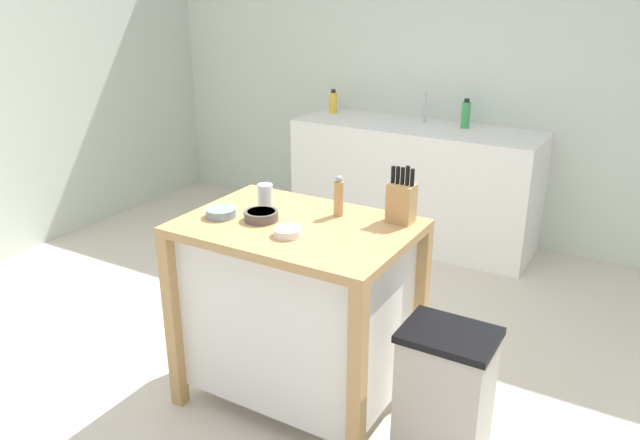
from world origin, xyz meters
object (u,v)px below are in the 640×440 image
at_px(knife_block, 401,201).
at_px(bottle_spray_cleaner, 466,114).
at_px(sink_faucet, 425,108).
at_px(trash_bin, 444,400).
at_px(bowl_ceramic_small, 288,232).
at_px(pepper_grinder, 339,197).
at_px(drinking_cup, 265,197).
at_px(kitchen_island, 298,305).
at_px(bowl_ceramic_wide, 262,215).
at_px(bowl_stoneware_deep, 221,212).
at_px(bottle_dish_soap, 333,102).

height_order(knife_block, bottle_spray_cleaner, knife_block).
bearing_deg(sink_faucet, trash_bin, -65.96).
xyz_separation_m(bowl_ceramic_small, pepper_grinder, (0.06, 0.31, 0.07)).
bearing_deg(bottle_spray_cleaner, drinking_cup, -96.26).
height_order(kitchen_island, bottle_spray_cleaner, bottle_spray_cleaner).
bearing_deg(knife_block, bowl_ceramic_wide, -151.22).
height_order(bowl_ceramic_small, sink_faucet, sink_faucet).
height_order(bowl_stoneware_deep, bowl_ceramic_small, bowl_stoneware_deep).
xyz_separation_m(drinking_cup, bottle_dish_soap, (-0.85, 2.15, 0.02)).
distance_m(pepper_grinder, bottle_dish_soap, 2.36).
bearing_deg(sink_faucet, pepper_grinder, -78.76).
distance_m(bowl_ceramic_wide, bowl_ceramic_small, 0.22).
xyz_separation_m(kitchen_island, knife_block, (0.38, 0.25, 0.49)).
bearing_deg(bowl_stoneware_deep, bowl_ceramic_wide, 17.32).
bearing_deg(pepper_grinder, sink_faucet, 101.24).
distance_m(knife_block, sink_faucet, 2.13).
bearing_deg(drinking_cup, trash_bin, -9.71).
bearing_deg(pepper_grinder, bottle_dish_soap, 119.81).
bearing_deg(sink_faucet, bowl_ceramic_small, -81.68).
xyz_separation_m(sink_faucet, bottle_spray_cleaner, (0.32, -0.02, -0.01)).
bearing_deg(bowl_stoneware_deep, knife_block, 26.04).
xyz_separation_m(bowl_ceramic_small, bottle_dish_soap, (-1.11, 2.37, 0.06)).
relative_size(bowl_ceramic_small, sink_faucet, 0.53).
distance_m(kitchen_island, bottle_spray_cleaner, 2.29).
bearing_deg(bottle_dish_soap, kitchen_island, -64.42).
bearing_deg(bowl_stoneware_deep, sink_faucet, 89.36).
bearing_deg(kitchen_island, sink_faucet, 97.74).
bearing_deg(knife_block, bottle_dish_soap, 126.10).
xyz_separation_m(kitchen_island, sink_faucet, (-0.31, 2.27, 0.49)).
xyz_separation_m(pepper_grinder, bottle_dish_soap, (-1.18, 2.05, -0.01)).
relative_size(knife_block, bottle_dish_soap, 1.36).
distance_m(bowl_stoneware_deep, bottle_dish_soap, 2.45).
relative_size(kitchen_island, bowl_ceramic_small, 8.53).
xyz_separation_m(bowl_stoneware_deep, bottle_spray_cleaner, (0.35, 2.34, 0.06)).
bearing_deg(knife_block, sink_faucet, 108.77).
bearing_deg(bowl_ceramic_small, knife_block, 48.87).
bearing_deg(trash_bin, knife_block, 137.80).
bearing_deg(trash_bin, bottle_dish_soap, 128.03).
distance_m(knife_block, bowl_ceramic_small, 0.51).
xyz_separation_m(drinking_cup, trash_bin, (0.96, -0.16, -0.64)).
height_order(kitchen_island, bowl_ceramic_wide, bowl_ceramic_wide).
bearing_deg(pepper_grinder, bowl_stoneware_deep, -147.63).
relative_size(pepper_grinder, bottle_spray_cleaner, 0.88).
xyz_separation_m(drinking_cup, pepper_grinder, (0.33, 0.09, 0.03)).
xyz_separation_m(bowl_stoneware_deep, drinking_cup, (0.11, 0.19, 0.04)).
height_order(bowl_stoneware_deep, drinking_cup, drinking_cup).
relative_size(bowl_stoneware_deep, bowl_ceramic_small, 1.14).
bearing_deg(bowl_ceramic_wide, trash_bin, -2.25).
distance_m(bowl_stoneware_deep, drinking_cup, 0.22).
distance_m(pepper_grinder, sink_faucet, 2.13).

